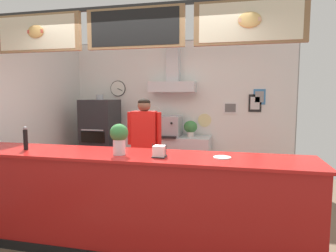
{
  "coord_description": "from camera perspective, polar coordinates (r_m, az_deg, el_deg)",
  "views": [
    {
      "loc": [
        1.12,
        -3.17,
        1.69
      ],
      "look_at": [
        0.19,
        0.85,
        1.25
      ],
      "focal_mm": 31.61,
      "sensor_mm": 36.0,
      "label": 1
    }
  ],
  "objects": [
    {
      "name": "ground_plane",
      "position": [
        3.76,
        -6.11,
        -20.59
      ],
      "size": [
        6.36,
        6.36,
        0.0
      ],
      "primitive_type": "plane",
      "color": "brown"
    },
    {
      "name": "back_wall_assembly",
      "position": [
        5.77,
        1.81,
        3.9
      ],
      "size": [
        4.4,
        2.75,
        2.74
      ],
      "color": "gray",
      "rests_on": "ground_plane"
    },
    {
      "name": "service_counter",
      "position": [
        3.36,
        -7.47,
        -14.14
      ],
      "size": [
        3.9,
        0.71,
        1.05
      ],
      "color": "#B21916",
      "rests_on": "ground_plane"
    },
    {
      "name": "back_prep_counter",
      "position": [
        5.7,
        -0.07,
        -6.49
      ],
      "size": [
        1.61,
        0.62,
        0.9
      ],
      "color": "silver",
      "rests_on": "ground_plane"
    },
    {
      "name": "pizza_oven",
      "position": [
        5.81,
        -12.85,
        -2.87
      ],
      "size": [
        0.61,
        0.66,
        1.69
      ],
      "color": "#232326",
      "rests_on": "ground_plane"
    },
    {
      "name": "shop_worker",
      "position": [
        4.53,
        -4.56,
        -4.11
      ],
      "size": [
        0.53,
        0.25,
        1.63
      ],
      "rotation": [
        0.0,
        0.0,
        3.21
      ],
      "color": "#232328",
      "rests_on": "ground_plane"
    },
    {
      "name": "espresso_machine",
      "position": [
        5.58,
        -0.54,
        -0.01
      ],
      "size": [
        0.59,
        0.57,
        0.39
      ],
      "color": "#A3A5AD",
      "rests_on": "back_prep_counter"
    },
    {
      "name": "potted_sage",
      "position": [
        5.51,
        4.36,
        -0.31
      ],
      "size": [
        0.25,
        0.25,
        0.3
      ],
      "color": "beige",
      "rests_on": "back_prep_counter"
    },
    {
      "name": "potted_rosemary",
      "position": [
        5.67,
        -3.61,
        -0.28
      ],
      "size": [
        0.27,
        0.27,
        0.29
      ],
      "color": "#4C4C51",
      "rests_on": "back_prep_counter"
    },
    {
      "name": "basil_vase",
      "position": [
        3.16,
        -9.4,
        -2.3
      ],
      "size": [
        0.19,
        0.19,
        0.33
      ],
      "color": "silver",
      "rests_on": "service_counter"
    },
    {
      "name": "condiment_plate",
      "position": [
        3.03,
        10.41,
        -5.98
      ],
      "size": [
        0.18,
        0.18,
        0.01
      ],
      "color": "white",
      "rests_on": "service_counter"
    },
    {
      "name": "pepper_grinder",
      "position": [
        3.77,
        -25.78,
        -2.14
      ],
      "size": [
        0.05,
        0.05,
        0.27
      ],
      "color": "black",
      "rests_on": "service_counter"
    },
    {
      "name": "napkin_holder",
      "position": [
        3.02,
        -1.68,
        -4.98
      ],
      "size": [
        0.15,
        0.14,
        0.13
      ],
      "color": "#262628",
      "rests_on": "service_counter"
    }
  ]
}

